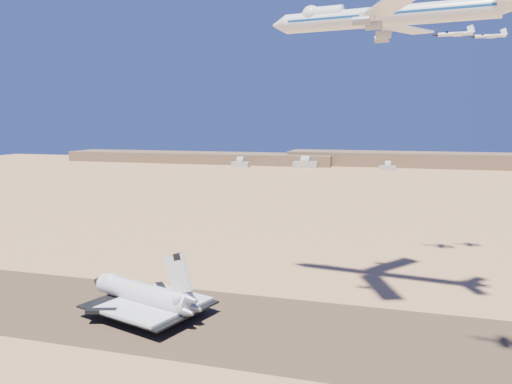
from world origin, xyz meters
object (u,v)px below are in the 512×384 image
(chase_jet_e, at_px, (454,34))
(shuttle, at_px, (143,296))
(crew_c, at_px, (164,324))
(chase_jet_f, at_px, (489,36))
(crew_b, at_px, (168,323))
(crew_a, at_px, (150,325))
(carrier_747, at_px, (378,17))

(chase_jet_e, bearing_deg, shuttle, -136.76)
(crew_c, bearing_deg, chase_jet_f, -104.04)
(crew_c, relative_size, chase_jet_f, 0.12)
(chase_jet_e, bearing_deg, crew_b, -130.94)
(crew_a, relative_size, chase_jet_e, 0.12)
(shuttle, bearing_deg, chase_jet_f, 56.62)
(shuttle, height_order, crew_b, shuttle)
(crew_c, bearing_deg, crew_a, 61.02)
(chase_jet_e, bearing_deg, chase_jet_f, 29.76)
(carrier_747, relative_size, crew_c, 43.77)
(crew_b, distance_m, chase_jet_f, 158.92)
(shuttle, relative_size, crew_c, 26.24)
(chase_jet_f, bearing_deg, crew_a, -136.16)
(crew_b, relative_size, chase_jet_f, 0.12)
(crew_a, xyz_separation_m, chase_jet_f, (97.42, 94.85, 89.81))
(chase_jet_e, bearing_deg, crew_c, -130.85)
(shuttle, height_order, chase_jet_f, chase_jet_f)
(carrier_747, height_order, crew_c, carrier_747)
(crew_c, height_order, chase_jet_e, chase_jet_e)
(crew_a, xyz_separation_m, crew_b, (4.00, 2.91, -0.06))
(crew_b, height_order, chase_jet_e, chase_jet_e)
(shuttle, bearing_deg, crew_a, -34.68)
(shuttle, relative_size, crew_a, 24.04)
(shuttle, relative_size, chase_jet_e, 2.83)
(shuttle, relative_size, chase_jet_f, 3.19)
(shuttle, bearing_deg, crew_b, -11.62)
(carrier_747, bearing_deg, crew_a, -140.70)
(carrier_747, distance_m, chase_jet_e, 57.71)
(chase_jet_f, bearing_deg, crew_c, -135.74)
(shuttle, bearing_deg, chase_jet_e, 58.09)
(crew_b, distance_m, chase_jet_e, 147.63)
(crew_a, xyz_separation_m, chase_jet_e, (84.20, 88.00, 90.07))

